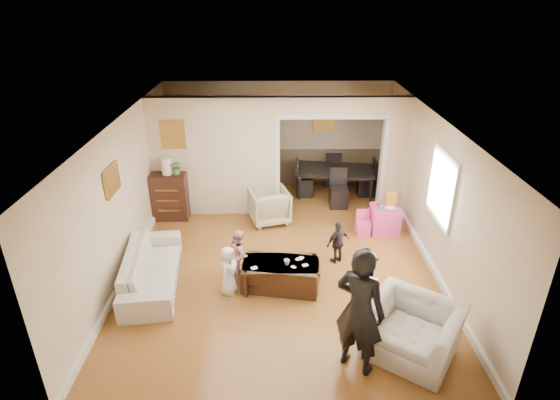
{
  "coord_description": "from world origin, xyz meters",
  "views": [
    {
      "loc": [
        -0.08,
        -7.26,
        4.59
      ],
      "look_at": [
        0.0,
        0.2,
        1.05
      ],
      "focal_mm": 28.75,
      "sensor_mm": 36.0,
      "label": 1
    }
  ],
  "objects_px": {
    "child_kneel_a": "(229,271)",
    "child_toddler": "(338,242)",
    "armchair_front": "(412,330)",
    "cyan_cup": "(382,207)",
    "table_lamp": "(167,166)",
    "dresser": "(170,196)",
    "dining_table": "(335,182)",
    "child_kneel_b": "(240,254)",
    "adult_person": "(360,311)",
    "play_table": "(385,219)",
    "sofa": "(152,268)",
    "coffee_cup": "(287,262)",
    "coffee_table": "(281,275)",
    "armchair_back": "(269,206)"
  },
  "relations": [
    {
      "from": "dresser",
      "to": "cyan_cup",
      "type": "bearing_deg",
      "value": -9.06
    },
    {
      "from": "armchair_back",
      "to": "play_table",
      "type": "relative_size",
      "value": 1.43
    },
    {
      "from": "play_table",
      "to": "adult_person",
      "type": "xyz_separation_m",
      "value": [
        -1.19,
        -3.66,
        0.64
      ]
    },
    {
      "from": "sofa",
      "to": "coffee_table",
      "type": "xyz_separation_m",
      "value": [
        2.18,
        -0.11,
        -0.07
      ]
    },
    {
      "from": "coffee_cup",
      "to": "child_kneel_a",
      "type": "height_order",
      "value": "child_kneel_a"
    },
    {
      "from": "sofa",
      "to": "coffee_table",
      "type": "distance_m",
      "value": 2.18
    },
    {
      "from": "dresser",
      "to": "coffee_table",
      "type": "height_order",
      "value": "dresser"
    },
    {
      "from": "sofa",
      "to": "coffee_cup",
      "type": "relative_size",
      "value": 22.32
    },
    {
      "from": "adult_person",
      "to": "cyan_cup",
      "type": "bearing_deg",
      "value": -71.49
    },
    {
      "from": "dining_table",
      "to": "child_kneel_b",
      "type": "distance_m",
      "value": 4.0
    },
    {
      "from": "play_table",
      "to": "child_toddler",
      "type": "relative_size",
      "value": 0.68
    },
    {
      "from": "play_table",
      "to": "dining_table",
      "type": "height_order",
      "value": "dining_table"
    },
    {
      "from": "coffee_cup",
      "to": "cyan_cup",
      "type": "bearing_deg",
      "value": 43.93
    },
    {
      "from": "armchair_front",
      "to": "cyan_cup",
      "type": "distance_m",
      "value": 3.39
    },
    {
      "from": "coffee_cup",
      "to": "table_lamp",
      "type": "bearing_deg",
      "value": 133.41
    },
    {
      "from": "table_lamp",
      "to": "dresser",
      "type": "bearing_deg",
      "value": 0.0
    },
    {
      "from": "child_toddler",
      "to": "sofa",
      "type": "bearing_deg",
      "value": -18.83
    },
    {
      "from": "play_table",
      "to": "dining_table",
      "type": "bearing_deg",
      "value": 113.67
    },
    {
      "from": "child_kneel_a",
      "to": "child_toddler",
      "type": "height_order",
      "value": "child_kneel_a"
    },
    {
      "from": "dresser",
      "to": "cyan_cup",
      "type": "distance_m",
      "value": 4.48
    },
    {
      "from": "coffee_table",
      "to": "dining_table",
      "type": "relative_size",
      "value": 0.68
    },
    {
      "from": "adult_person",
      "to": "child_toddler",
      "type": "bearing_deg",
      "value": -56.39
    },
    {
      "from": "dining_table",
      "to": "child_toddler",
      "type": "height_order",
      "value": "child_toddler"
    },
    {
      "from": "armchair_front",
      "to": "child_kneel_a",
      "type": "xyz_separation_m",
      "value": [
        -2.62,
        1.38,
        0.05
      ]
    },
    {
      "from": "child_kneel_a",
      "to": "armchair_back",
      "type": "bearing_deg",
      "value": 5.92
    },
    {
      "from": "play_table",
      "to": "armchair_back",
      "type": "bearing_deg",
      "value": 168.82
    },
    {
      "from": "child_kneel_b",
      "to": "child_toddler",
      "type": "xyz_separation_m",
      "value": [
        1.75,
        0.45,
        -0.05
      ]
    },
    {
      "from": "child_kneel_b",
      "to": "child_toddler",
      "type": "distance_m",
      "value": 1.81
    },
    {
      "from": "sofa",
      "to": "armchair_back",
      "type": "distance_m",
      "value": 2.99
    },
    {
      "from": "armchair_front",
      "to": "dresser",
      "type": "relative_size",
      "value": 1.13
    },
    {
      "from": "cyan_cup",
      "to": "adult_person",
      "type": "height_order",
      "value": "adult_person"
    },
    {
      "from": "play_table",
      "to": "child_kneel_a",
      "type": "bearing_deg",
      "value": -145.87
    },
    {
      "from": "cyan_cup",
      "to": "dresser",
      "type": "bearing_deg",
      "value": 170.94
    },
    {
      "from": "sofa",
      "to": "adult_person",
      "type": "relative_size",
      "value": 1.16
    },
    {
      "from": "coffee_cup",
      "to": "child_toddler",
      "type": "bearing_deg",
      "value": 40.1
    },
    {
      "from": "dining_table",
      "to": "adult_person",
      "type": "bearing_deg",
      "value": -85.98
    },
    {
      "from": "dresser",
      "to": "coffee_table",
      "type": "relative_size",
      "value": 0.82
    },
    {
      "from": "dresser",
      "to": "sofa",
      "type": "bearing_deg",
      "value": -85.76
    },
    {
      "from": "table_lamp",
      "to": "coffee_cup",
      "type": "distance_m",
      "value": 3.65
    },
    {
      "from": "sofa",
      "to": "armchair_front",
      "type": "relative_size",
      "value": 1.82
    },
    {
      "from": "dresser",
      "to": "coffee_table",
      "type": "distance_m",
      "value": 3.49
    },
    {
      "from": "coffee_cup",
      "to": "child_kneel_b",
      "type": "bearing_deg",
      "value": 156.37
    },
    {
      "from": "armchair_front",
      "to": "child_toddler",
      "type": "relative_size",
      "value": 1.42
    },
    {
      "from": "cyan_cup",
      "to": "child_kneel_b",
      "type": "xyz_separation_m",
      "value": [
        -2.77,
        -1.54,
        -0.12
      ]
    },
    {
      "from": "play_table",
      "to": "child_toddler",
      "type": "distance_m",
      "value": 1.61
    },
    {
      "from": "dining_table",
      "to": "child_kneel_b",
      "type": "bearing_deg",
      "value": -113.01
    },
    {
      "from": "play_table",
      "to": "child_kneel_a",
      "type": "relative_size",
      "value": 0.66
    },
    {
      "from": "coffee_cup",
      "to": "child_toddler",
      "type": "relative_size",
      "value": 0.12
    },
    {
      "from": "dresser",
      "to": "coffee_cup",
      "type": "bearing_deg",
      "value": -46.59
    },
    {
      "from": "dresser",
      "to": "adult_person",
      "type": "distance_m",
      "value": 5.47
    }
  ]
}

